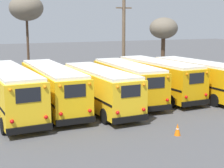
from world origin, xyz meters
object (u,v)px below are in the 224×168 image
school_bus_1 (52,86)px  school_bus_5 (196,77)px  school_bus_0 (10,90)px  school_bus_2 (100,88)px  school_bus_3 (127,81)px  bare_tree_0 (26,8)px  bare_tree_1 (164,29)px  traffic_cone (178,129)px  utility_pole (124,39)px  school_bus_4 (158,77)px

school_bus_1 → school_bus_5: school_bus_1 is taller
school_bus_0 → school_bus_2: (6.06, -1.27, -0.12)m
school_bus_0 → school_bus_3: 9.10m
bare_tree_0 → bare_tree_1: size_ratio=1.38×
school_bus_3 → school_bus_2: bearing=-152.2°
school_bus_3 → bare_tree_1: size_ratio=1.43×
bare_tree_0 → traffic_cone: size_ratio=13.35×
bare_tree_0 → traffic_cone: bearing=-82.9°
school_bus_0 → utility_pole: bearing=35.6°
bare_tree_1 → bare_tree_0: bearing=146.9°
bare_tree_0 → traffic_cone: bare_tree_0 is taller
bare_tree_0 → traffic_cone: (3.15, -25.23, -7.41)m
school_bus_2 → bare_tree_0: size_ratio=1.03×
school_bus_2 → bare_tree_1: (11.60, 9.66, 3.84)m
school_bus_1 → utility_pole: bearing=41.4°
school_bus_1 → school_bus_3: (6.06, -0.11, -0.04)m
school_bus_2 → bare_tree_1: bare_tree_1 is taller
school_bus_1 → school_bus_2: school_bus_1 is taller
school_bus_2 → bare_tree_0: 19.21m
traffic_cone → school_bus_0: bearing=133.0°
school_bus_1 → school_bus_2: bearing=-29.3°
bare_tree_1 → traffic_cone: size_ratio=9.71×
school_bus_5 → bare_tree_0: bearing=121.0°
school_bus_5 → traffic_cone: size_ratio=13.85×
utility_pole → bare_tree_1: size_ratio=1.30×
school_bus_2 → school_bus_3: 3.43m
school_bus_1 → bare_tree_0: bearing=84.4°
school_bus_1 → bare_tree_1: bare_tree_1 is taller
bare_tree_1 → traffic_cone: bearing=-120.5°
school_bus_0 → traffic_cone: (7.79, -8.36, -1.39)m
school_bus_2 → utility_pole: bearing=55.9°
school_bus_5 → school_bus_3: bearing=171.0°
traffic_cone → school_bus_1: bearing=118.4°
school_bus_0 → bare_tree_1: bearing=25.4°
school_bus_4 → utility_pole: bearing=81.9°
school_bus_4 → utility_pole: 9.54m
school_bus_0 → school_bus_3: school_bus_0 is taller
school_bus_2 → school_bus_1: bearing=150.7°
school_bus_1 → school_bus_4: bearing=0.8°
bare_tree_1 → school_bus_2: bearing=-140.2°
school_bus_4 → school_bus_5: (3.03, -1.19, -0.03)m
utility_pole → school_bus_3: bearing=-115.0°
school_bus_5 → utility_pole: (-1.74, 10.22, 2.84)m
school_bus_1 → bare_tree_1: 17.08m
school_bus_3 → traffic_cone: bearing=-98.5°
school_bus_0 → school_bus_4: bearing=2.6°
school_bus_1 → traffic_cone: 10.09m
bare_tree_0 → bare_tree_1: (13.03, -8.48, -2.30)m
school_bus_5 → bare_tree_0: bare_tree_0 is taller
school_bus_5 → traffic_cone: bearing=-133.6°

